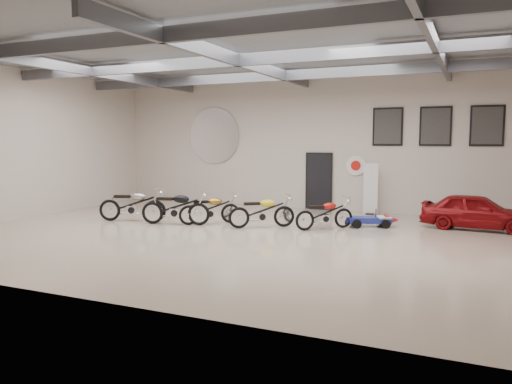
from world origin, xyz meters
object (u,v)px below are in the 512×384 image
at_px(motorcycle_yellow, 262,211).
at_px(vintage_car, 477,211).
at_px(motorcycle_black, 175,207).
at_px(go_kart, 374,218).
at_px(banner_stand, 371,189).
at_px(motorcycle_silver, 132,204).
at_px(motorcycle_gold, 210,208).
at_px(motorcycle_red, 324,213).

xyz_separation_m(motorcycle_yellow, vintage_car, (5.91, 2.34, 0.02)).
bearing_deg(motorcycle_black, vintage_car, 5.15).
relative_size(motorcycle_yellow, go_kart, 1.28).
bearing_deg(go_kart, vintage_car, -6.97).
bearing_deg(go_kart, motorcycle_black, 177.21).
relative_size(banner_stand, motorcycle_silver, 0.85).
bearing_deg(motorcycle_gold, motorcycle_silver, 151.33).
bearing_deg(motorcycle_black, motorcycle_gold, 16.98).
bearing_deg(motorcycle_gold, banner_stand, 3.66).
height_order(motorcycle_yellow, motorcycle_red, motorcycle_yellow).
bearing_deg(motorcycle_silver, vintage_car, -3.50).
bearing_deg(motorcycle_gold, motorcycle_yellow, -39.14).
distance_m(motorcycle_silver, motorcycle_black, 1.65).
height_order(motorcycle_silver, motorcycle_black, same).
bearing_deg(motorcycle_red, vintage_car, -20.89).
relative_size(banner_stand, vintage_car, 0.59).
bearing_deg(motorcycle_gold, motorcycle_black, 169.89).
bearing_deg(motorcycle_black, motorcycle_red, 0.09).
bearing_deg(motorcycle_gold, vintage_car, -23.50).
bearing_deg(go_kart, motorcycle_gold, 175.02).
height_order(motorcycle_black, motorcycle_yellow, motorcycle_black).
height_order(banner_stand, motorcycle_black, banner_stand).
relative_size(banner_stand, motorcycle_red, 1.00).
xyz_separation_m(go_kart, vintage_car, (2.85, 0.82, 0.25)).
distance_m(motorcycle_black, go_kart, 6.12).
distance_m(motorcycle_red, go_kart, 1.63).
bearing_deg(motorcycle_yellow, motorcycle_black, 157.44).
bearing_deg(banner_stand, vintage_car, -35.60).
height_order(motorcycle_black, go_kart, motorcycle_black).
distance_m(banner_stand, motorcycle_yellow, 4.77).
height_order(motorcycle_red, vintage_car, vintage_car).
bearing_deg(banner_stand, motorcycle_black, -146.59).
xyz_separation_m(motorcycle_yellow, go_kart, (3.06, 1.52, -0.24)).
distance_m(motorcycle_black, vintage_car, 9.07).
bearing_deg(motorcycle_red, go_kart, -6.09).
xyz_separation_m(banner_stand, motorcycle_silver, (-6.77, -4.68, -0.36)).
bearing_deg(go_kart, motorcycle_yellow, -176.64).
relative_size(go_kart, vintage_car, 0.49).
distance_m(banner_stand, vintage_car, 3.89).
xyz_separation_m(motorcycle_red, go_kart, (1.26, 1.01, -0.20)).
xyz_separation_m(motorcycle_silver, vintage_car, (10.23, 2.94, -0.03)).
bearing_deg(motorcycle_gold, motorcycle_red, -31.93).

